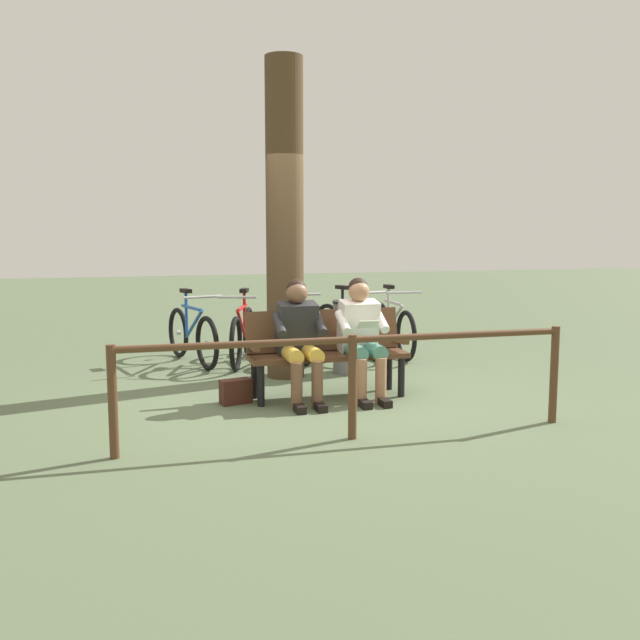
# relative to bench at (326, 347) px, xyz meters

# --- Properties ---
(ground_plane) EXTENTS (40.00, 40.00, 0.00)m
(ground_plane) POSITION_rel_bench_xyz_m (0.16, 0.26, -0.51)
(ground_plane) COLOR #566647
(bench) EXTENTS (1.60, 0.48, 0.87)m
(bench) POSITION_rel_bench_xyz_m (0.00, 0.00, 0.00)
(bench) COLOR #51331E
(bench) RESTS_ON ground
(person_reading) EXTENTS (0.49, 0.76, 1.20)m
(person_reading) POSITION_rel_bench_xyz_m (-0.32, 0.17, 0.16)
(person_reading) COLOR white
(person_reading) RESTS_ON ground
(person_companion) EXTENTS (0.49, 0.76, 1.20)m
(person_companion) POSITION_rel_bench_xyz_m (0.32, 0.16, 0.16)
(person_companion) COLOR #262628
(person_companion) RESTS_ON ground
(handbag) EXTENTS (0.32, 0.21, 0.24)m
(handbag) POSITION_rel_bench_xyz_m (0.94, 0.08, -0.39)
(handbag) COLOR #3F1E14
(handbag) RESTS_ON ground
(tree_trunk) EXTENTS (0.42, 0.42, 3.56)m
(tree_trunk) POSITION_rel_bench_xyz_m (0.18, -1.04, 1.27)
(tree_trunk) COLOR #4C3823
(tree_trunk) RESTS_ON ground
(litter_bin) EXTENTS (0.41, 0.41, 0.86)m
(litter_bin) POSITION_rel_bench_xyz_m (-0.60, -1.04, -0.08)
(litter_bin) COLOR slate
(litter_bin) RESTS_ON ground
(bicycle_silver) EXTENTS (0.48, 1.68, 0.94)m
(bicycle_silver) POSITION_rel_bench_xyz_m (-1.54, -2.02, -0.15)
(bicycle_silver) COLOR black
(bicycle_silver) RESTS_ON ground
(bicycle_black) EXTENTS (0.69, 1.60, 0.94)m
(bicycle_black) POSITION_rel_bench_xyz_m (-0.96, -2.09, -0.15)
(bicycle_black) COLOR black
(bicycle_black) RESTS_ON ground
(bicycle_red) EXTENTS (0.48, 1.68, 0.94)m
(bicycle_red) POSITION_rel_bench_xyz_m (-0.17, -2.10, -0.15)
(bicycle_red) COLOR black
(bicycle_red) RESTS_ON ground
(bicycle_green) EXTENTS (0.66, 1.61, 0.94)m
(bicycle_green) POSITION_rel_bench_xyz_m (0.52, -1.97, -0.15)
(bicycle_green) COLOR black
(bicycle_green) RESTS_ON ground
(bicycle_orange) EXTENTS (0.58, 1.64, 0.94)m
(bicycle_orange) POSITION_rel_bench_xyz_m (1.14, -2.12, -0.15)
(bicycle_orange) COLOR black
(bicycle_orange) RESTS_ON ground
(railing_fence) EXTENTS (3.76, 0.11, 0.85)m
(railing_fence) POSITION_rel_bench_xyz_m (0.22, 1.48, 0.10)
(railing_fence) COLOR #51331E
(railing_fence) RESTS_ON ground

